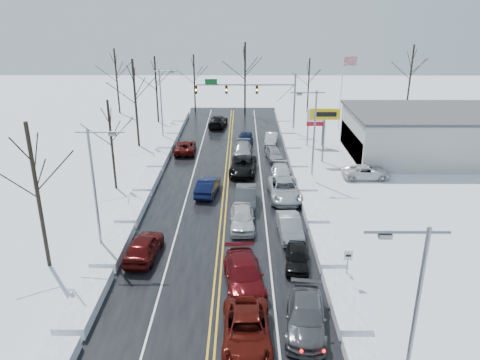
{
  "coord_description": "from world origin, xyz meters",
  "views": [
    {
      "loc": [
        1.58,
        -33.47,
        16.83
      ],
      "look_at": [
        1.4,
        3.73,
        2.5
      ],
      "focal_mm": 35.0,
      "sensor_mm": 36.0,
      "label": 1
    }
  ],
  "objects_px": {
    "traffic_signal_mast": "(256,93)",
    "dealership_building": "(439,134)",
    "oncoming_car_0": "(208,194)",
    "tires_plus_sign": "(325,118)",
    "flagpole": "(343,87)"
  },
  "relations": [
    {
      "from": "dealership_building",
      "to": "tires_plus_sign",
      "type": "bearing_deg",
      "value": -171.53
    },
    {
      "from": "flagpole",
      "to": "oncoming_car_0",
      "type": "bearing_deg",
      "value": -125.68
    },
    {
      "from": "flagpole",
      "to": "dealership_building",
      "type": "xyz_separation_m",
      "value": [
        8.8,
        -12.0,
        -3.27
      ]
    },
    {
      "from": "traffic_signal_mast",
      "to": "oncoming_car_0",
      "type": "xyz_separation_m",
      "value": [
        -5.05,
        -21.35,
        -5.48
      ]
    },
    {
      "from": "tires_plus_sign",
      "to": "oncoming_car_0",
      "type": "bearing_deg",
      "value": -142.3
    },
    {
      "from": "traffic_signal_mast",
      "to": "dealership_building",
      "type": "xyz_separation_m",
      "value": [
        20.53,
        -9.99,
        -2.82
      ]
    },
    {
      "from": "dealership_building",
      "to": "oncoming_car_0",
      "type": "bearing_deg",
      "value": -156.05
    },
    {
      "from": "traffic_signal_mast",
      "to": "tires_plus_sign",
      "type": "relative_size",
      "value": 2.21
    },
    {
      "from": "oncoming_car_0",
      "to": "flagpole",
      "type": "bearing_deg",
      "value": -117.76
    },
    {
      "from": "flagpole",
      "to": "dealership_building",
      "type": "relative_size",
      "value": 0.49
    },
    {
      "from": "traffic_signal_mast",
      "to": "dealership_building",
      "type": "distance_m",
      "value": 23.01
    },
    {
      "from": "tires_plus_sign",
      "to": "dealership_building",
      "type": "distance_m",
      "value": 13.82
    },
    {
      "from": "oncoming_car_0",
      "to": "tires_plus_sign",
      "type": "bearing_deg",
      "value": -134.38
    },
    {
      "from": "tires_plus_sign",
      "to": "flagpole",
      "type": "xyz_separation_m",
      "value": [
        4.67,
        14.01,
        0.93
      ]
    },
    {
      "from": "dealership_building",
      "to": "flagpole",
      "type": "bearing_deg",
      "value": 126.27
    }
  ]
}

